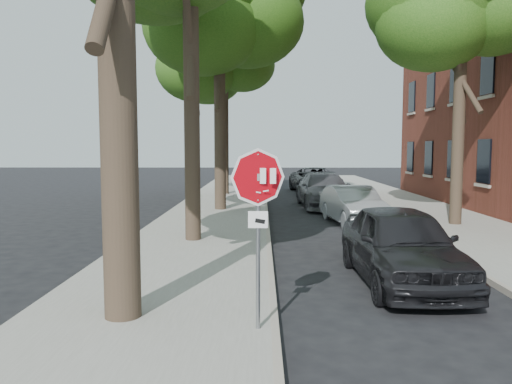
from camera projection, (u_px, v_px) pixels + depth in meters
The scene contains 13 objects.
ground at pixel (306, 337), 7.23m from camera, with size 120.00×120.00×0.00m, color black.
sidewalk_left at pixel (214, 217), 19.20m from camera, with size 4.00×55.00×0.12m, color gray.
sidewalk_right at pixel (435, 217), 19.11m from camera, with size 4.00×55.00×0.12m, color gray.
curb_left at pixel (267, 217), 19.18m from camera, with size 0.12×55.00×0.13m, color #9E9384.
curb_right at pixel (381, 217), 19.13m from camera, with size 0.12×55.00×0.13m, color #9E9384.
stop_sign at pixel (258, 203), 7.04m from camera, with size 0.76×0.34×2.61m.
tree_mid_b at pixel (219, 20), 20.60m from camera, with size 5.88×5.46×10.36m.
tree_far at pixel (224, 66), 27.64m from camera, with size 5.29×4.91×9.33m.
tree_right at pixel (461, 12), 16.58m from camera, with size 5.29×4.91×9.33m.
car_a at pixel (401, 245), 10.05m from camera, with size 1.85×4.60×1.57m, color black.
car_b at pixel (353, 205), 17.69m from camera, with size 1.44×4.12×1.36m, color #9DA0A5.
car_c at pixel (324, 190), 22.71m from camera, with size 2.18×5.37×1.56m, color #4A494E.
car_d at pixel (315, 180), 30.10m from camera, with size 2.50×5.42×1.51m, color black.
Camera 1 is at (-0.65, -7.02, 2.74)m, focal length 35.00 mm.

